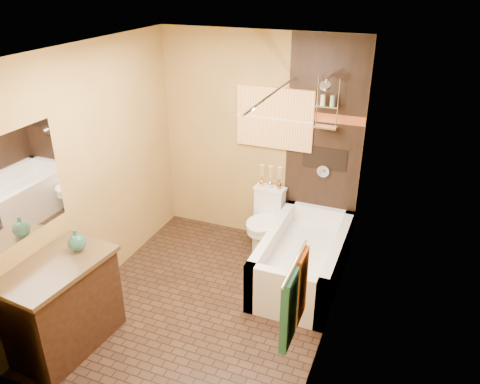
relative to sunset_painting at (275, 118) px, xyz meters
The scene contains 23 objects.
floor 2.15m from the sunset_painting, 97.72° to the right, with size 3.00×3.00×0.00m, color black.
wall_left 2.06m from the sunset_painting, 133.51° to the right, with size 0.02×3.00×2.50m, color #A88741.
wall_right 1.81m from the sunset_painting, 55.86° to the right, with size 0.02×3.00×2.50m, color #A88741.
wall_back 0.36m from the sunset_painting, behind, with size 2.40×0.02×2.50m, color #A88741.
wall_front 3.00m from the sunset_painting, 93.85° to the right, with size 2.40×0.02×2.50m, color #A88741.
ceiling 1.77m from the sunset_painting, 97.72° to the right, with size 3.00×3.00×0.00m, color silver.
alcove_tile_back 0.65m from the sunset_painting, ahead, with size 0.85×0.01×2.50m, color black.
alcove_tile_right 1.26m from the sunset_painting, 36.27° to the right, with size 0.01×1.50×2.50m, color black.
mosaic_band_back 0.58m from the sunset_painting, ahead, with size 0.85×0.01×0.10m, color maroon.
mosaic_band_right 1.22m from the sunset_painting, 36.55° to the right, with size 0.01×1.50×0.10m, color maroon.
alcove_niche 0.72m from the sunset_painting, ahead, with size 0.50×0.01×0.25m, color black.
shower_fixtures 0.62m from the sunset_painting, ahead, with size 0.24×0.33×1.16m.
curtain_rod 0.89m from the sunset_painting, 74.58° to the right, with size 0.03×0.03×1.55m, color silver.
towel_bar 2.70m from the sunset_painting, 69.38° to the right, with size 0.02×0.02×0.55m, color silver.
towel_teal 2.85m from the sunset_painting, 70.12° to the right, with size 0.05×0.22×0.52m, color #1B5C5A.
towel_rust 2.61m from the sunset_painting, 68.16° to the right, with size 0.05×0.22×0.52m, color #934F1A.
sunset_painting is the anchor object (origin of this frame).
vanity_mirror 2.81m from the sunset_painting, 119.56° to the right, with size 0.01×1.00×0.90m, color white.
bathtub 1.63m from the sunset_painting, 50.39° to the right, with size 0.80×1.50×0.55m.
toilet 1.21m from the sunset_painting, 90.00° to the right, with size 0.38×0.56×0.73m.
vanity 2.92m from the sunset_painting, 114.68° to the right, with size 0.68×1.02×0.86m.
teal_bottle 2.51m from the sunset_painting, 116.12° to the right, with size 0.16×0.16×0.25m, color #216559, non-canonical shape.
bud_vases 0.68m from the sunset_painting, 90.00° to the right, with size 0.27×0.06×0.27m.
Camera 1 is at (1.72, -3.41, 3.10)m, focal length 35.00 mm.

